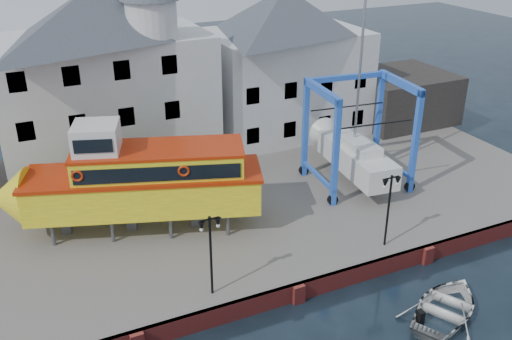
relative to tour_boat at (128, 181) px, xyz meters
name	(u,v)px	position (x,y,z in m)	size (l,w,h in m)	color
ground	(298,302)	(5.99, -8.63, -4.02)	(140.00, 140.00, 0.00)	black
hardstanding	(216,198)	(5.99, 2.37, -3.52)	(44.00, 22.00, 1.00)	#5E5B56
quay_wall	(297,292)	(5.99, -8.53, -3.52)	(44.00, 0.47, 1.00)	maroon
building_white_main	(105,75)	(1.12, 9.76, 3.32)	(14.00, 8.30, 14.00)	silver
building_white_right	(284,62)	(14.99, 10.37, 2.58)	(12.00, 8.00, 11.20)	silver
shed_dark	(399,97)	(24.99, 8.37, -1.02)	(8.00, 7.00, 4.00)	black
lamp_post_left	(210,236)	(1.99, -7.43, 0.15)	(1.12, 0.32, 4.20)	black
lamp_post_right	(390,193)	(11.99, -7.43, 0.15)	(1.12, 0.32, 4.20)	black
tour_boat	(128,181)	(0.00, 0.00, 0.00)	(15.05, 8.01, 6.40)	#59595E
travel_lift	(351,148)	(14.86, 0.36, -0.83)	(6.58, 8.86, 13.10)	blue
motorboat_b	(445,314)	(11.94, -12.48, -4.02)	(3.68, 5.15, 1.07)	silver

